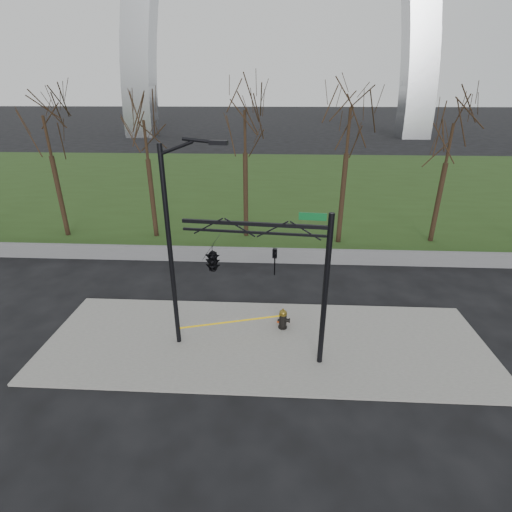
# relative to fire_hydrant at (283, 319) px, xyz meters

# --- Properties ---
(ground) EXTENTS (500.00, 500.00, 0.00)m
(ground) POSITION_rel_fire_hydrant_xyz_m (-0.75, -0.98, -0.54)
(ground) COLOR black
(ground) RESTS_ON ground
(sidewalk) EXTENTS (18.00, 6.00, 0.10)m
(sidewalk) POSITION_rel_fire_hydrant_xyz_m (-0.75, -0.98, -0.49)
(sidewalk) COLOR slate
(sidewalk) RESTS_ON ground
(grass_strip) EXTENTS (120.00, 40.00, 0.06)m
(grass_strip) POSITION_rel_fire_hydrant_xyz_m (-0.75, 29.02, -0.51)
(grass_strip) COLOR #253C16
(grass_strip) RESTS_ON ground
(guardrail) EXTENTS (60.00, 0.30, 0.90)m
(guardrail) POSITION_rel_fire_hydrant_xyz_m (-0.75, 7.02, -0.09)
(guardrail) COLOR #59595B
(guardrail) RESTS_ON ground
(tree_row) EXTENTS (48.94, 4.00, 9.41)m
(tree_row) POSITION_rel_fire_hydrant_xyz_m (0.72, 11.02, 4.17)
(tree_row) COLOR black
(tree_row) RESTS_ON ground
(fire_hydrant) EXTENTS (0.59, 0.39, 0.95)m
(fire_hydrant) POSITION_rel_fire_hydrant_xyz_m (0.00, 0.00, 0.00)
(fire_hydrant) COLOR black
(fire_hydrant) RESTS_ON sidewalk
(traffic_cone) EXTENTS (0.48, 0.48, 0.70)m
(traffic_cone) POSITION_rel_fire_hydrant_xyz_m (-0.03, 0.48, -0.09)
(traffic_cone) COLOR #DF430B
(traffic_cone) RESTS_ON sidewalk
(street_light) EXTENTS (2.39, 0.43, 8.21)m
(street_light) POSITION_rel_fire_hydrant_xyz_m (-4.07, -1.20, 4.16)
(street_light) COLOR black
(street_light) RESTS_ON ground
(traffic_signal_mast) EXTENTS (5.08, 2.52, 6.00)m
(traffic_signal_mast) POSITION_rel_fire_hydrant_xyz_m (-1.86, -1.84, 3.61)
(traffic_signal_mast) COLOR black
(traffic_signal_mast) RESTS_ON ground
(caution_tape) EXTENTS (4.29, 1.66, 0.48)m
(caution_tape) POSITION_rel_fire_hydrant_xyz_m (-1.95, -0.51, 0.15)
(caution_tape) COLOR yellow
(caution_tape) RESTS_ON ground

